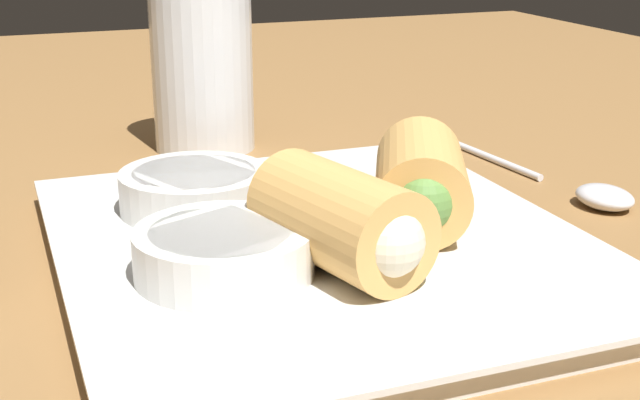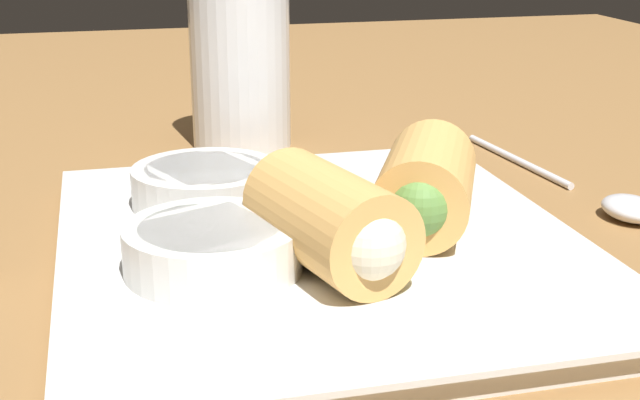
% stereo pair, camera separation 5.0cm
% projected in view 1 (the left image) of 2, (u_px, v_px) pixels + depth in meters
% --- Properties ---
extents(table_surface, '(1.80, 1.40, 0.02)m').
position_uv_depth(table_surface, '(293.00, 292.00, 0.45)').
color(table_surface, olive).
rests_on(table_surface, ground).
extents(serving_plate, '(0.30, 0.26, 0.01)m').
position_uv_depth(serving_plate, '(320.00, 249.00, 0.45)').
color(serving_plate, silver).
rests_on(serving_plate, table_surface).
extents(roll_front_left, '(0.10, 0.07, 0.05)m').
position_uv_depth(roll_front_left, '(346.00, 222.00, 0.40)').
color(roll_front_left, '#DBA356').
rests_on(roll_front_left, serving_plate).
extents(roll_front_right, '(0.10, 0.08, 0.05)m').
position_uv_depth(roll_front_right, '(421.00, 182.00, 0.46)').
color(roll_front_right, '#DBA356').
rests_on(roll_front_right, serving_plate).
extents(dipping_bowl_near, '(0.08, 0.08, 0.02)m').
position_uv_depth(dipping_bowl_near, '(224.00, 250.00, 0.40)').
color(dipping_bowl_near, silver).
rests_on(dipping_bowl_near, serving_plate).
extents(dipping_bowl_far, '(0.08, 0.08, 0.02)m').
position_uv_depth(dipping_bowl_far, '(195.00, 189.00, 0.49)').
color(dipping_bowl_far, silver).
rests_on(dipping_bowl_far, serving_plate).
extents(spoon, '(0.21, 0.04, 0.01)m').
position_uv_depth(spoon, '(581.00, 189.00, 0.55)').
color(spoon, silver).
rests_on(spoon, table_surface).
extents(drinking_glass, '(0.07, 0.07, 0.14)m').
position_uv_depth(drinking_glass, '(202.00, 58.00, 0.65)').
color(drinking_glass, silver).
rests_on(drinking_glass, table_surface).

